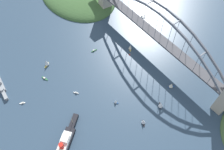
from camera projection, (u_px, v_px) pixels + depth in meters
The scene contains 16 objects.
ground_plane at pixel (154, 51), 359.75m from camera, with size 1400.00×1400.00×0.00m, color #2D4256.
harbor_arch_bridge at pixel (157, 36), 333.24m from camera, with size 302.01×18.79×77.99m.
ocean_liner at pixel (62, 150), 271.12m from camera, with size 61.68×78.55×19.23m.
seaplane_taxiing_near_bridge at pixel (143, 16), 398.54m from camera, with size 10.26×8.75×4.84m.
seaplane_second_in_formation at pixel (170, 46), 362.22m from camera, with size 9.93×9.88×4.56m.
small_boat_0 at pixel (144, 122), 292.05m from camera, with size 8.12×6.36×8.46m.
small_boat_1 at pixel (94, 51), 358.72m from camera, with size 2.34×9.40×2.45m.
small_boat_2 at pixel (171, 85), 320.51m from camera, with size 6.91×9.15×9.30m.
small_boat_3 at pixel (161, 105), 303.43m from camera, with size 9.09×8.17×11.09m.
small_boat_4 at pixel (45, 78), 331.09m from camera, with size 10.31×4.73×2.18m.
small_boat_5 at pixel (130, 47), 357.50m from camera, with size 8.00×6.70×10.20m.
small_boat_6 at pixel (116, 102), 308.16m from camera, with size 5.97×4.84×6.62m.
small_boat_8 at pixel (76, 93), 318.14m from camera, with size 6.73×5.38×2.50m.
small_boat_9 at pixel (23, 103), 309.78m from camera, with size 4.33×7.21×2.14m.
small_boat_10 at pixel (46, 63), 340.40m from camera, with size 7.84×9.92×11.83m.
channel_marker_buoy at pixel (130, 54), 354.35m from camera, with size 2.20×2.20×2.75m.
Camera 1 is at (-142.83, 192.52, 277.96)m, focal length 38.47 mm.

